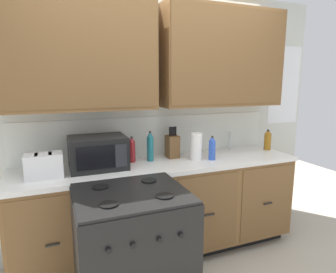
# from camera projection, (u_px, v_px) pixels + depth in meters

# --- Properties ---
(ground_plane) EXTENTS (8.00, 8.00, 0.00)m
(ground_plane) POSITION_uv_depth(u_px,v_px,m) (175.00, 271.00, 2.59)
(ground_plane) COLOR #B2A893
(wall_unit) EXTENTS (3.84, 0.40, 2.56)m
(wall_unit) POSITION_uv_depth(u_px,v_px,m) (155.00, 82.00, 2.74)
(wall_unit) COLOR silver
(wall_unit) RESTS_ON ground_plane
(counter_run) EXTENTS (2.67, 0.64, 0.93)m
(counter_run) POSITION_uv_depth(u_px,v_px,m) (163.00, 208.00, 2.78)
(counter_run) COLOR black
(counter_run) RESTS_ON ground_plane
(stove_range) EXTENTS (0.76, 0.68, 0.95)m
(stove_range) POSITION_uv_depth(u_px,v_px,m) (133.00, 255.00, 2.04)
(stove_range) COLOR black
(stove_range) RESTS_ON ground_plane
(microwave) EXTENTS (0.48, 0.37, 0.28)m
(microwave) POSITION_uv_depth(u_px,v_px,m) (98.00, 152.00, 2.50)
(microwave) COLOR black
(microwave) RESTS_ON counter_run
(toaster) EXTENTS (0.28, 0.18, 0.19)m
(toaster) POSITION_uv_depth(u_px,v_px,m) (44.00, 166.00, 2.26)
(toaster) COLOR white
(toaster) RESTS_ON counter_run
(knife_block) EXTENTS (0.11, 0.14, 0.31)m
(knife_block) POSITION_uv_depth(u_px,v_px,m) (172.00, 146.00, 2.87)
(knife_block) COLOR brown
(knife_block) RESTS_ON counter_run
(sink_faucet) EXTENTS (0.02, 0.02, 0.20)m
(sink_faucet) POSITION_uv_depth(u_px,v_px,m) (230.00, 141.00, 3.19)
(sink_faucet) COLOR #B2B5BA
(sink_faucet) RESTS_ON counter_run
(paper_towel_roll) EXTENTS (0.12, 0.12, 0.26)m
(paper_towel_roll) POSITION_uv_depth(u_px,v_px,m) (196.00, 146.00, 2.78)
(paper_towel_roll) COLOR white
(paper_towel_roll) RESTS_ON counter_run
(bottle_teal) EXTENTS (0.06, 0.06, 0.29)m
(bottle_teal) POSITION_uv_depth(u_px,v_px,m) (150.00, 146.00, 2.73)
(bottle_teal) COLOR #1E707A
(bottle_teal) RESTS_ON counter_run
(bottle_red) EXTENTS (0.06, 0.06, 0.24)m
(bottle_red) POSITION_uv_depth(u_px,v_px,m) (132.00, 150.00, 2.71)
(bottle_red) COLOR maroon
(bottle_red) RESTS_ON counter_run
(bottle_blue) EXTENTS (0.07, 0.07, 0.23)m
(bottle_blue) POSITION_uv_depth(u_px,v_px,m) (212.00, 148.00, 2.78)
(bottle_blue) COLOR blue
(bottle_blue) RESTS_ON counter_run
(bottle_amber) EXTENTS (0.07, 0.07, 0.23)m
(bottle_amber) POSITION_uv_depth(u_px,v_px,m) (268.00, 140.00, 3.19)
(bottle_amber) COLOR #9E6619
(bottle_amber) RESTS_ON counter_run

